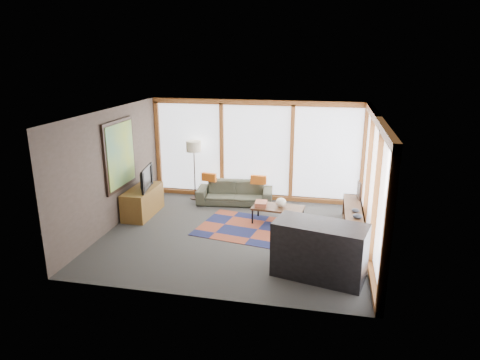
% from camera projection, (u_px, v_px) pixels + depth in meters
% --- Properties ---
extents(ground, '(5.50, 5.50, 0.00)m').
position_uv_depth(ground, '(236.00, 235.00, 9.12)').
color(ground, '#2A2A28').
rests_on(ground, ground).
extents(room_envelope, '(5.52, 5.02, 2.62)m').
position_uv_depth(room_envelope, '(264.00, 159.00, 9.11)').
color(room_envelope, '#3E332C').
rests_on(room_envelope, ground).
extents(rug, '(2.82, 2.07, 0.01)m').
position_uv_depth(rug, '(258.00, 229.00, 9.37)').
color(rug, brown).
rests_on(rug, ground).
extents(sofa, '(1.98, 0.94, 0.56)m').
position_uv_depth(sofa, '(235.00, 193.00, 10.96)').
color(sofa, '#313427').
rests_on(sofa, ground).
extents(pillow_left, '(0.40, 0.18, 0.21)m').
position_uv_depth(pillow_left, '(209.00, 177.00, 10.95)').
color(pillow_left, '#B85415').
rests_on(pillow_left, sofa).
extents(pillow_right, '(0.40, 0.13, 0.22)m').
position_uv_depth(pillow_right, '(258.00, 180.00, 10.71)').
color(pillow_right, '#B85415').
rests_on(pillow_right, sofa).
extents(floor_lamp, '(0.39, 0.39, 1.56)m').
position_uv_depth(floor_lamp, '(194.00, 170.00, 11.16)').
color(floor_lamp, '#312119').
rests_on(floor_lamp, ground).
extents(coffee_table, '(1.19, 0.69, 0.38)m').
position_uv_depth(coffee_table, '(278.00, 215.00, 9.71)').
color(coffee_table, '#361F14').
rests_on(coffee_table, ground).
extents(book_stack, '(0.27, 0.33, 0.11)m').
position_uv_depth(book_stack, '(261.00, 204.00, 9.69)').
color(book_stack, '#9C5137').
rests_on(book_stack, coffee_table).
extents(vase, '(0.24, 0.24, 0.21)m').
position_uv_depth(vase, '(281.00, 202.00, 9.64)').
color(vase, '#EEE7CF').
rests_on(vase, coffee_table).
extents(bookshelf, '(0.39, 2.13, 0.53)m').
position_uv_depth(bookshelf, '(353.00, 221.00, 9.14)').
color(bookshelf, '#361F14').
rests_on(bookshelf, ground).
extents(bowl_a, '(0.21, 0.21, 0.10)m').
position_uv_depth(bowl_a, '(358.00, 216.00, 8.57)').
color(bowl_a, black).
rests_on(bowl_a, bookshelf).
extents(bowl_b, '(0.17, 0.17, 0.08)m').
position_uv_depth(bowl_b, '(355.00, 210.00, 8.90)').
color(bowl_b, black).
rests_on(bowl_b, bookshelf).
extents(shelf_picture, '(0.08, 0.30, 0.39)m').
position_uv_depth(shelf_picture, '(359.00, 191.00, 9.67)').
color(shelf_picture, black).
rests_on(shelf_picture, bookshelf).
extents(tv_console, '(0.54, 1.31, 0.65)m').
position_uv_depth(tv_console, '(143.00, 202.00, 10.16)').
color(tv_console, brown).
rests_on(tv_console, ground).
extents(television, '(0.28, 0.94, 0.54)m').
position_uv_depth(television, '(143.00, 178.00, 9.95)').
color(television, black).
rests_on(television, tv_console).
extents(bar_counter, '(1.67, 1.06, 0.98)m').
position_uv_depth(bar_counter, '(319.00, 250.00, 7.29)').
color(bar_counter, black).
rests_on(bar_counter, ground).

